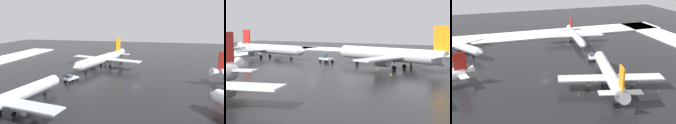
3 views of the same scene
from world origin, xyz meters
The scene contains 11 objects.
ground_plane centered at (0.00, 0.00, 0.00)m, with size 240.00×240.00×0.00m, color black.
snow_bank_far centered at (0.00, -50.00, 0.23)m, with size 152.00×16.00×0.46m, color white.
airplane_parked_portside centered at (-15.37, 14.35, 3.57)m, with size 30.04×35.75×10.79m.
airplane_parked_starboard centered at (-22.21, -30.56, 3.09)m, with size 26.25×31.47×9.36m.
airplane_foreground_jet centered at (27.34, -32.22, 3.19)m, with size 24.49×28.51×9.64m.
pushback_tug centered at (-19.54, -7.40, 1.28)m, with size 3.72×5.09×2.50m.
ground_crew_near_tug centered at (-15.68, 19.28, 0.97)m, with size 0.36×0.36×1.71m.
ground_crew_mid_apron centered at (-21.59, 17.29, 0.97)m, with size 0.36×0.36×1.71m.
traffic_cone_near_nose centered at (-26.77, 22.86, 0.28)m, with size 0.36×0.36×0.55m, color orange.
traffic_cone_mid_line centered at (-4.41, 17.95, 0.28)m, with size 0.36×0.36×0.55m, color orange.
traffic_cone_wingtip_side centered at (-12.26, 11.77, 0.28)m, with size 0.36×0.36×0.55m, color orange.
Camera 3 is at (21.36, 81.55, 34.69)m, focal length 45.00 mm.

